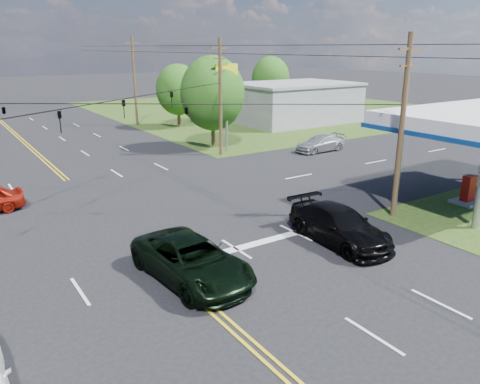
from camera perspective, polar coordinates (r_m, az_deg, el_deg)
ground at (r=26.86m, az=-16.23°, el=-2.55°), size 280.00×280.00×0.00m
grass_ne at (r=70.90m, az=3.35°, el=10.11°), size 46.00×48.00×0.03m
stop_bar at (r=22.17m, az=2.81°, el=-6.11°), size 10.00×0.50×0.02m
retail_ne at (r=58.21m, az=6.54°, el=10.66°), size 14.00×10.00×4.40m
pole_se at (r=25.59m, az=19.12°, el=7.62°), size 1.60×0.28×9.50m
pole_ne at (r=39.14m, az=-2.40°, el=11.57°), size 1.60×0.28×9.50m
pole_right_far at (r=56.21m, az=-12.75°, el=13.16°), size 1.60×0.28×10.00m
span_wire_signals at (r=25.53m, az=-17.37°, el=10.22°), size 26.00×18.00×1.13m
power_lines at (r=23.47m, az=-16.49°, el=16.14°), size 26.04×100.00×0.64m
tree_right_a at (r=42.22m, az=-3.37°, el=11.91°), size 5.70×5.70×8.18m
tree_right_b at (r=54.01m, az=-7.57°, el=12.27°), size 4.94×4.94×7.09m
tree_far_r at (r=68.28m, az=3.76°, el=13.66°), size 5.32×5.32×7.63m
pickup_dkgreen at (r=18.55m, az=-5.91°, el=-8.24°), size 3.23×6.15×1.65m
suv_black at (r=22.34m, az=12.00°, el=-3.98°), size 2.67×5.87×1.67m
sedan_far at (r=41.84m, az=9.76°, el=5.87°), size 4.84×1.99×1.40m
polesign_ne at (r=40.54m, az=-1.67°, el=13.03°), size 2.08×0.35×7.54m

